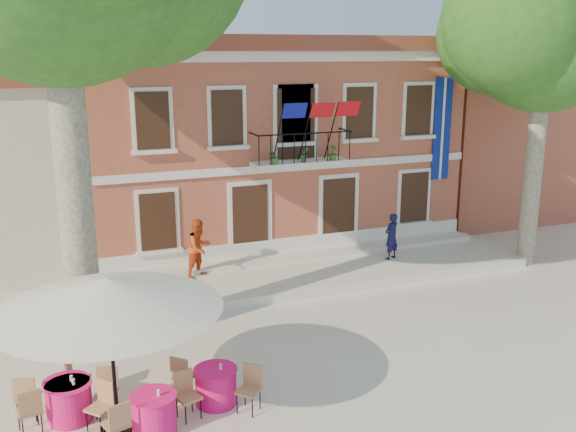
# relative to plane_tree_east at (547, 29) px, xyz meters

# --- Properties ---
(ground) EXTENTS (90.00, 90.00, 0.00)m
(ground) POSITION_rel_plane_tree_east_xyz_m (-9.24, -3.05, -7.66)
(ground) COLOR beige
(ground) RESTS_ON ground
(main_building) EXTENTS (13.50, 9.59, 7.50)m
(main_building) POSITION_rel_plane_tree_east_xyz_m (-7.24, 6.94, -3.88)
(main_building) COLOR #BA5A43
(main_building) RESTS_ON ground
(neighbor_east) EXTENTS (9.40, 9.40, 6.40)m
(neighbor_east) POSITION_rel_plane_tree_east_xyz_m (4.76, 7.95, -4.44)
(neighbor_east) COLOR #BA5A43
(neighbor_east) RESTS_ON ground
(terrace) EXTENTS (14.00, 3.40, 0.30)m
(terrace) POSITION_rel_plane_tree_east_xyz_m (-7.24, 1.35, -7.51)
(terrace) COLOR silver
(terrace) RESTS_ON ground
(plane_tree_east) EXTENTS (5.28, 5.28, 10.37)m
(plane_tree_east) POSITION_rel_plane_tree_east_xyz_m (0.00, 0.00, 0.00)
(plane_tree_east) COLOR #A59E84
(plane_tree_east) RESTS_ON ground
(patio_umbrella) EXTENTS (4.15, 4.15, 3.08)m
(patio_umbrella) POSITION_rel_plane_tree_east_xyz_m (-14.15, -5.14, -4.89)
(patio_umbrella) COLOR black
(patio_umbrella) RESTS_ON ground
(pedestrian_navy) EXTENTS (0.66, 0.55, 1.55)m
(pedestrian_navy) POSITION_rel_plane_tree_east_xyz_m (-4.48, 1.28, -6.59)
(pedestrian_navy) COLOR #111138
(pedestrian_navy) RESTS_ON terrace
(pedestrian_orange) EXTENTS (1.10, 1.04, 1.80)m
(pedestrian_orange) POSITION_rel_plane_tree_east_xyz_m (-10.79, 1.93, -6.46)
(pedestrian_orange) COLOR #C54717
(pedestrian_orange) RESTS_ON terrace
(cafe_table_0) EXTENTS (1.96, 0.98, 0.95)m
(cafe_table_0) POSITION_rel_plane_tree_east_xyz_m (-14.98, -4.27, -7.24)
(cafe_table_0) COLOR #E41584
(cafe_table_0) RESTS_ON ground
(cafe_table_1) EXTENTS (1.96, 0.98, 0.95)m
(cafe_table_1) POSITION_rel_plane_tree_east_xyz_m (-13.50, -5.43, -7.24)
(cafe_table_1) COLOR #E41584
(cafe_table_1) RESTS_ON ground
(cafe_table_2) EXTENTS (1.79, 1.83, 0.95)m
(cafe_table_2) POSITION_rel_plane_tree_east_xyz_m (-14.95, -4.42, -7.23)
(cafe_table_2) COLOR #E41584
(cafe_table_2) RESTS_ON ground
(cafe_table_3) EXTENTS (1.65, 1.66, 0.95)m
(cafe_table_3) POSITION_rel_plane_tree_east_xyz_m (-12.14, -4.87, -7.24)
(cafe_table_3) COLOR #E41584
(cafe_table_3) RESTS_ON ground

